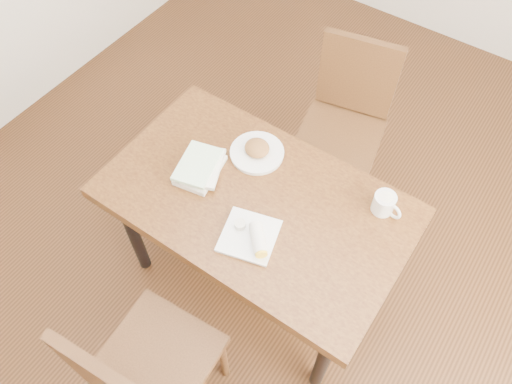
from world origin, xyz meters
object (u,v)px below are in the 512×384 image
Objects in this scene: table at (256,210)px; coffee_mug at (385,203)px; plate_scone at (257,151)px; plate_burrito at (252,237)px; book_stack at (200,167)px; chair_far at (347,115)px; chair_near at (142,371)px.

coffee_mug is (0.46, 0.25, 0.13)m from table.
plate_scone is at bearing -174.96° from coffee_mug.
table is at bearing -56.47° from plate_scone.
book_stack is at bearing 158.05° from plate_burrito.
table is at bearing -90.89° from chair_far.
book_stack is (-0.29, 0.76, 0.23)m from chair_near.
chair_far is 0.68m from plate_scone.
coffee_mug reaches higher than table.
coffee_mug is 0.50× the size of plate_burrito.
plate_scone is at bearing 123.53° from table.
plate_burrito is (0.10, -0.17, 0.11)m from table.
coffee_mug is at bearing -52.10° from chair_far.
table is at bearing -151.40° from coffee_mug.
plate_burrito is at bearing -130.80° from coffee_mug.
chair_far is 3.97× the size of plate_scone.
chair_far is 0.77m from coffee_mug.
plate_scone is (-0.14, 0.97, 0.23)m from chair_near.
plate_scone is at bearing 98.33° from chair_near.
chair_far is (0.01, 0.82, -0.12)m from table.
chair_near reaches higher than plate_burrito.
table is at bearing 119.84° from plate_burrito.
plate_burrito is at bearing -58.13° from plate_scone.
chair_far is at bearing 70.99° from book_stack.
book_stack is (-0.29, -0.84, 0.23)m from chair_far.
chair_far reaches higher than plate_scone.
plate_scone reaches higher than table.
chair_far is at bearing 127.90° from coffee_mug.
coffee_mug reaches higher than plate_scone.
table is 1.35× the size of chair_near.
table is 5.34× the size of plate_scone.
book_stack is at bearing -109.01° from chair_far.
chair_near reaches higher than book_stack.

